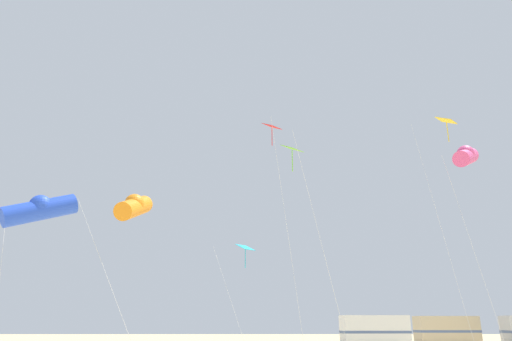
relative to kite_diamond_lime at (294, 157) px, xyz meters
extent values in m
cylinder|color=silver|center=(1.03, -1.20, -4.68)|extent=(2.63, 2.26, 10.31)
cube|color=#72D12D|center=(-0.09, 0.10, 0.47)|extent=(1.22, 1.22, 0.40)
cylinder|color=#72D12D|center=(-0.09, 0.10, -0.18)|extent=(0.04, 0.04, 1.10)
cylinder|color=silver|center=(7.01, 0.28, -3.75)|extent=(1.11, 2.25, 12.18)
cube|color=yellow|center=(8.13, 0.83, 2.34)|extent=(1.22, 1.22, 0.40)
cylinder|color=yellow|center=(8.13, 0.83, 1.69)|extent=(0.04, 0.04, 1.10)
cylinder|color=silver|center=(6.89, -3.07, -5.34)|extent=(1.34, 0.97, 8.99)
cylinder|color=#E54C8C|center=(7.36, -2.41, -0.84)|extent=(2.03, 2.43, 1.48)
sphere|color=#E54C8C|center=(7.36, -2.41, -0.69)|extent=(0.76, 0.76, 0.76)
cylinder|color=blue|center=(-9.35, -6.18, -4.15)|extent=(2.40, 2.09, 1.48)
sphere|color=blue|center=(-9.35, -6.18, -4.00)|extent=(0.76, 0.76, 0.76)
cylinder|color=silver|center=(-6.76, -5.83, -6.72)|extent=(3.05, 0.34, 6.23)
cylinder|color=orange|center=(-6.60, -4.32, -3.61)|extent=(0.96, 2.56, 1.48)
sphere|color=orange|center=(-6.60, -4.32, -3.46)|extent=(0.76, 0.76, 0.76)
cylinder|color=silver|center=(-3.21, 5.00, -6.68)|extent=(2.28, 1.50, 6.31)
cube|color=#1EB2D1|center=(-2.46, 6.14, -3.53)|extent=(1.22, 1.22, 0.40)
cylinder|color=#1EB2D1|center=(-2.46, 6.14, -4.18)|extent=(0.04, 0.04, 1.10)
cylinder|color=silver|center=(-0.20, 2.56, -3.38)|extent=(1.76, 1.49, 12.92)
cube|color=red|center=(-0.93, 3.43, 3.08)|extent=(1.22, 1.22, 0.40)
cylinder|color=red|center=(-0.93, 3.43, 2.43)|extent=(0.04, 0.04, 1.10)
cube|color=white|center=(9.83, 26.48, -8.43)|extent=(6.57, 2.84, 2.80)
cube|color=#4C608C|center=(9.83, 26.48, -8.57)|extent=(6.62, 2.88, 0.24)
cube|color=#C6B28C|center=(18.53, 30.88, -8.43)|extent=(6.53, 2.70, 2.80)
cube|color=#4C608C|center=(18.53, 30.88, -8.57)|extent=(6.58, 2.74, 0.24)
camera|label=1|loc=(-2.08, -22.28, -7.87)|focal=33.69mm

